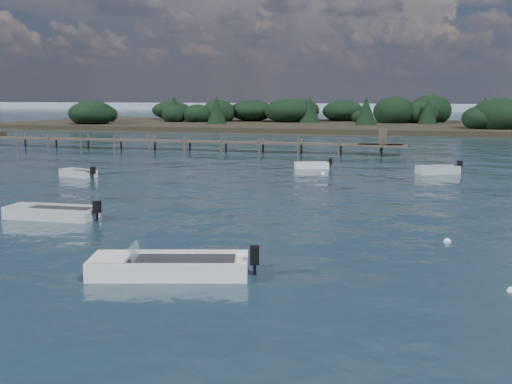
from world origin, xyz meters
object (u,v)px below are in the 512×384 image
(dinghy_mid_grey, at_px, (51,215))
(tender_far_grey, at_px, (78,175))
(tender_far_grey_b, at_px, (438,171))
(jetty, at_px, (152,141))
(tender_far_white, at_px, (312,167))
(dinghy_mid_white_a, at_px, (169,270))

(dinghy_mid_grey, relative_size, tender_far_grey, 1.43)
(dinghy_mid_grey, distance_m, tender_far_grey, 16.82)
(tender_far_grey_b, height_order, jetty, jetty)
(tender_far_white, xyz_separation_m, tender_far_grey_b, (10.24, -0.86, 0.03))
(dinghy_mid_grey, height_order, jetty, jetty)
(tender_far_white, relative_size, tender_far_grey, 0.92)
(tender_far_grey_b, relative_size, jetty, 0.06)
(jetty, bearing_deg, dinghy_mid_white_a, -65.08)
(tender_far_white, height_order, jetty, jetty)
(dinghy_mid_grey, bearing_deg, tender_far_white, 70.59)
(tender_far_white, xyz_separation_m, jetty, (-20.87, 13.86, 0.83))
(jetty, bearing_deg, dinghy_mid_grey, -72.81)
(tender_far_grey, relative_size, dinghy_mid_white_a, 0.58)
(dinghy_mid_grey, bearing_deg, tender_far_grey_b, 51.76)
(dinghy_mid_grey, relative_size, tender_far_grey_b, 1.36)
(tender_far_grey_b, bearing_deg, jetty, 154.69)
(dinghy_mid_grey, distance_m, jetty, 40.74)
(tender_far_grey_b, bearing_deg, dinghy_mid_white_a, -106.14)
(tender_far_white, distance_m, tender_far_grey, 19.02)
(tender_far_white, xyz_separation_m, dinghy_mid_white_a, (0.92, -33.05, 0.03))
(dinghy_mid_grey, xyz_separation_m, tender_far_white, (8.83, 25.05, -0.02))
(tender_far_grey, bearing_deg, dinghy_mid_grey, -63.96)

